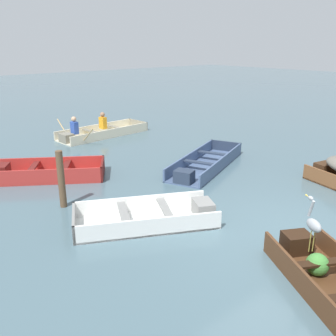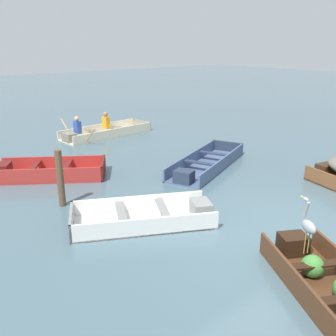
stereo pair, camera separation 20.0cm
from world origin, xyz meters
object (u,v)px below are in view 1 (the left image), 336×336
(skiff_red_far_moored, at_px, (44,173))
(mooring_post, at_px, (61,179))
(dinghy_dark_varnish_foreground, at_px, (336,284))
(heron_on_dinghy, at_px, (314,223))
(skiff_slate_blue_near_moored, at_px, (205,164))
(skiff_white_mid_moored, at_px, (152,217))
(rowboat_cream_with_crew, at_px, (99,132))

(skiff_red_far_moored, bearing_deg, mooring_post, -101.90)
(dinghy_dark_varnish_foreground, distance_m, skiff_red_far_moored, 7.44)
(dinghy_dark_varnish_foreground, relative_size, heron_on_dinghy, 3.32)
(dinghy_dark_varnish_foreground, height_order, mooring_post, mooring_post)
(heron_on_dinghy, bearing_deg, skiff_slate_blue_near_moored, 61.95)
(skiff_white_mid_moored, relative_size, skiff_red_far_moored, 1.01)
(skiff_red_far_moored, relative_size, mooring_post, 2.33)
(dinghy_dark_varnish_foreground, distance_m, heron_on_dinghy, 0.89)
(dinghy_dark_varnish_foreground, xyz_separation_m, skiff_white_mid_moored, (-0.64, 3.44, -0.03))
(dinghy_dark_varnish_foreground, relative_size, skiff_red_far_moored, 0.94)
(rowboat_cream_with_crew, xyz_separation_m, mooring_post, (-3.88, -5.14, 0.46))
(skiff_slate_blue_near_moored, distance_m, mooring_post, 4.27)
(skiff_red_far_moored, height_order, heron_on_dinghy, heron_on_dinghy)
(skiff_red_far_moored, bearing_deg, skiff_white_mid_moored, -81.71)
(skiff_red_far_moored, distance_m, mooring_post, 2.13)
(skiff_white_mid_moored, height_order, rowboat_cream_with_crew, rowboat_cream_with_crew)
(dinghy_dark_varnish_foreground, distance_m, mooring_post, 5.57)
(rowboat_cream_with_crew, height_order, mooring_post, mooring_post)
(rowboat_cream_with_crew, bearing_deg, heron_on_dinghy, -102.03)
(skiff_slate_blue_near_moored, height_order, skiff_red_far_moored, skiff_red_far_moored)
(skiff_red_far_moored, bearing_deg, skiff_slate_blue_near_moored, -29.71)
(dinghy_dark_varnish_foreground, bearing_deg, skiff_white_mid_moored, 100.49)
(dinghy_dark_varnish_foreground, relative_size, rowboat_cream_with_crew, 0.77)
(dinghy_dark_varnish_foreground, height_order, heron_on_dinghy, heron_on_dinghy)
(rowboat_cream_with_crew, bearing_deg, skiff_white_mid_moored, -112.39)
(skiff_white_mid_moored, bearing_deg, rowboat_cream_with_crew, 67.61)
(skiff_red_far_moored, relative_size, heron_on_dinghy, 3.52)
(skiff_slate_blue_near_moored, relative_size, heron_on_dinghy, 4.27)
(skiff_slate_blue_near_moored, distance_m, skiff_red_far_moored, 4.39)
(skiff_red_far_moored, bearing_deg, dinghy_dark_varnish_foreground, -80.67)
(skiff_slate_blue_near_moored, height_order, rowboat_cream_with_crew, rowboat_cream_with_crew)
(heron_on_dinghy, bearing_deg, mooring_post, 110.19)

